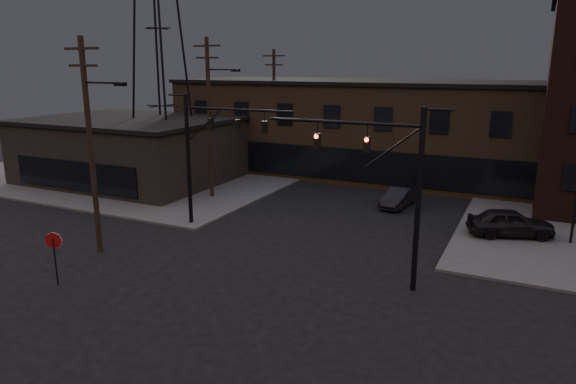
# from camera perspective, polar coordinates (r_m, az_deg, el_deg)

# --- Properties ---
(ground) EXTENTS (140.00, 140.00, 0.00)m
(ground) POSITION_cam_1_polar(r_m,az_deg,el_deg) (22.07, -6.12, -12.04)
(ground) COLOR black
(ground) RESTS_ON ground
(sidewalk_nw) EXTENTS (30.00, 30.00, 0.15)m
(sidewalk_nw) POSITION_cam_1_polar(r_m,az_deg,el_deg) (51.56, -14.03, 2.89)
(sidewalk_nw) COLOR #474744
(sidewalk_nw) RESTS_ON ground
(building_row) EXTENTS (40.00, 12.00, 8.00)m
(building_row) POSITION_cam_1_polar(r_m,az_deg,el_deg) (46.32, 12.46, 6.67)
(building_row) COLOR brown
(building_row) RESTS_ON ground
(building_left) EXTENTS (16.00, 12.00, 5.00)m
(building_left) POSITION_cam_1_polar(r_m,az_deg,el_deg) (45.42, -17.08, 4.33)
(building_left) COLOR black
(building_left) RESTS_ON ground
(traffic_signal_near) EXTENTS (7.12, 0.24, 8.00)m
(traffic_signal_near) POSITION_cam_1_polar(r_m,az_deg,el_deg) (22.38, 11.56, 1.52)
(traffic_signal_near) COLOR black
(traffic_signal_near) RESTS_ON ground
(traffic_signal_far) EXTENTS (7.12, 0.24, 8.00)m
(traffic_signal_far) POSITION_cam_1_polar(r_m,az_deg,el_deg) (30.58, -9.16, 5.09)
(traffic_signal_far) COLOR black
(traffic_signal_far) RESTS_ON ground
(stop_sign) EXTENTS (0.72, 0.33, 2.48)m
(stop_sign) POSITION_cam_1_polar(r_m,az_deg,el_deg) (25.04, -24.57, -5.50)
(stop_sign) COLOR black
(stop_sign) RESTS_ON ground
(utility_pole_near) EXTENTS (3.70, 0.28, 11.00)m
(utility_pole_near) POSITION_cam_1_polar(r_m,az_deg,el_deg) (27.74, -21.03, 5.22)
(utility_pole_near) COLOR black
(utility_pole_near) RESTS_ON ground
(utility_pole_mid) EXTENTS (3.70, 0.28, 11.50)m
(utility_pole_mid) POSITION_cam_1_polar(r_m,az_deg,el_deg) (37.44, -8.66, 8.44)
(utility_pole_mid) COLOR black
(utility_pole_mid) RESTS_ON ground
(utility_pole_far) EXTENTS (2.20, 0.28, 11.00)m
(utility_pole_far) POSITION_cam_1_polar(r_m,az_deg,el_deg) (48.29, -1.55, 9.41)
(utility_pole_far) COLOR black
(utility_pole_far) RESTS_ON ground
(transmission_tower) EXTENTS (7.00, 7.00, 25.00)m
(transmission_tower) POSITION_cam_1_polar(r_m,az_deg,el_deg) (45.12, -14.28, 17.22)
(transmission_tower) COLOR black
(transmission_tower) RESTS_ON ground
(parked_car_lot_a) EXTENTS (5.01, 3.31, 1.58)m
(parked_car_lot_a) POSITION_cam_1_polar(r_m,az_deg,el_deg) (31.71, 23.49, -3.14)
(parked_car_lot_a) COLOR black
(parked_car_lot_a) RESTS_ON sidewalk_ne
(car_crossing) EXTENTS (1.90, 4.17, 1.33)m
(car_crossing) POSITION_cam_1_polar(r_m,az_deg,el_deg) (36.47, 12.20, -0.59)
(car_crossing) COLOR black
(car_crossing) RESTS_ON ground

